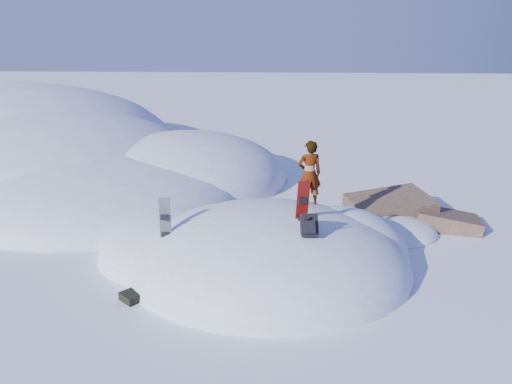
# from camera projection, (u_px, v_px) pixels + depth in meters

# --- Properties ---
(ground) EXTENTS (120.00, 120.00, 0.00)m
(ground) POSITION_uv_depth(u_px,v_px,m) (268.00, 267.00, 12.31)
(ground) COLOR white
(ground) RESTS_ON ground
(snow_mound) EXTENTS (8.00, 6.00, 3.00)m
(snow_mound) POSITION_uv_depth(u_px,v_px,m) (261.00, 263.00, 12.54)
(snow_mound) COLOR white
(snow_mound) RESTS_ON ground
(snow_ridge) EXTENTS (21.50, 18.50, 6.40)m
(snow_ridge) POSITION_uv_depth(u_px,v_px,m) (42.00, 162.00, 22.23)
(snow_ridge) COLOR white
(snow_ridge) RESTS_ON ground
(rock_outcrop) EXTENTS (4.68, 4.41, 1.68)m
(rock_outcrop) POSITION_uv_depth(u_px,v_px,m) (395.00, 225.00, 14.96)
(rock_outcrop) COLOR brown
(rock_outcrop) RESTS_ON ground
(snowboard_red) EXTENTS (0.36, 0.33, 1.55)m
(snowboard_red) POSITION_uv_depth(u_px,v_px,m) (302.00, 211.00, 11.39)
(snowboard_red) COLOR red
(snowboard_red) RESTS_ON snow_mound
(snowboard_dark) EXTENTS (0.29, 0.27, 1.41)m
(snowboard_dark) POSITION_uv_depth(u_px,v_px,m) (165.00, 227.00, 11.52)
(snowboard_dark) COLOR black
(snowboard_dark) RESTS_ON snow_mound
(backpack) EXTENTS (0.41, 0.52, 0.60)m
(backpack) POSITION_uv_depth(u_px,v_px,m) (309.00, 226.00, 10.75)
(backpack) COLOR black
(backpack) RESTS_ON snow_mound
(gear_pile) EXTENTS (0.87, 0.77, 0.23)m
(gear_pile) POSITION_uv_depth(u_px,v_px,m) (139.00, 293.00, 10.87)
(gear_pile) COLOR black
(gear_pile) RESTS_ON ground
(person) EXTENTS (0.71, 0.55, 1.72)m
(person) POSITION_uv_depth(u_px,v_px,m) (309.00, 174.00, 12.63)
(person) COLOR slate
(person) RESTS_ON snow_mound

